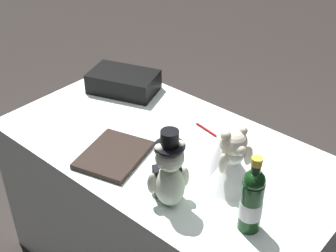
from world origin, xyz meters
TOP-DOWN VIEW (x-y plane):
  - reception_table at (0.00, 0.00)m, footprint 1.43×0.77m
  - teddy_bear_groom at (-0.21, 0.24)m, footprint 0.14×0.14m
  - teddy_bear_bride at (-0.31, 0.02)m, footprint 0.24×0.21m
  - champagne_bottle at (-0.49, 0.16)m, footprint 0.07×0.07m
  - signing_pen at (-0.05, -0.19)m, footprint 0.13×0.03m
  - gift_case_black at (0.46, -0.21)m, footprint 0.37×0.29m
  - guestbook at (0.11, 0.19)m, footprint 0.29×0.32m

SIDE VIEW (x-z plane):
  - reception_table at x=0.00m, z-range 0.00..0.76m
  - signing_pen at x=-0.05m, z-range 0.76..0.77m
  - guestbook at x=0.11m, z-range 0.76..0.79m
  - gift_case_black at x=0.46m, z-range 0.76..0.86m
  - teddy_bear_bride at x=-0.31m, z-range 0.74..0.99m
  - champagne_bottle at x=-0.49m, z-range 0.74..1.03m
  - teddy_bear_groom at x=-0.21m, z-range 0.74..1.04m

